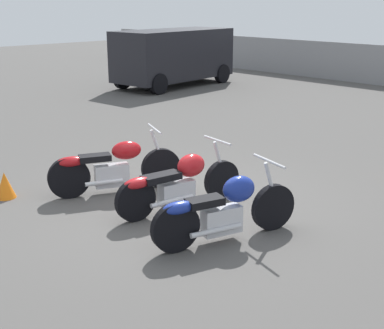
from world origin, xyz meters
name	(u,v)px	position (x,y,z in m)	size (l,w,h in m)	color
ground_plane	(184,207)	(0.00, 0.00, 0.00)	(60.00, 60.00, 0.00)	#514F4C
motorcycle_slot_0	(113,167)	(-1.27, -0.39, 0.44)	(1.08, 2.06, 1.04)	black
motorcycle_slot_1	(179,183)	(0.01, -0.11, 0.43)	(0.66, 2.18, 0.99)	black
motorcycle_slot_2	(224,209)	(1.23, -0.40, 0.44)	(0.86, 2.08, 1.02)	black
parked_van	(174,55)	(-9.16, 7.92, 1.13)	(2.41, 4.83, 2.01)	black
traffic_cone_near	(5,185)	(-2.27, -1.79, 0.21)	(0.32, 0.32, 0.43)	orange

